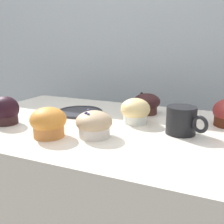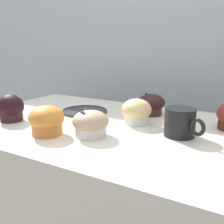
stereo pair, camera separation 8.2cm
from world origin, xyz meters
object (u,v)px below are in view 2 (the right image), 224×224
(muffin_front_right, at_px, (151,104))
(muffin_back_center, at_px, (136,112))
(coffee_cup, at_px, (180,122))
(muffin_back_right, at_px, (11,109))
(muffin_back_left, at_px, (91,123))
(serving_plate, at_px, (85,111))
(muffin_front_center, at_px, (47,121))

(muffin_front_right, height_order, muffin_back_center, muffin_back_center)
(muffin_front_right, xyz_separation_m, coffee_cup, (0.16, -0.19, 0.00))
(muffin_back_right, distance_m, coffee_cup, 0.55)
(muffin_back_left, distance_m, coffee_cup, 0.25)
(muffin_back_right, xyz_separation_m, muffin_back_center, (0.38, 0.18, -0.00))
(muffin_back_right, height_order, serving_plate, muffin_back_right)
(muffin_back_center, relative_size, coffee_cup, 0.79)
(muffin_back_right, xyz_separation_m, serving_plate, (0.15, 0.22, -0.04))
(muffin_front_right, bearing_deg, muffin_back_center, -89.75)
(muffin_front_right, distance_m, muffin_back_center, 0.13)
(muffin_back_left, distance_m, serving_plate, 0.27)
(muffin_back_left, bearing_deg, muffin_front_right, 78.47)
(muffin_back_right, bearing_deg, muffin_back_left, 1.32)
(muffin_back_left, distance_m, muffin_back_center, 0.18)
(serving_plate, bearing_deg, coffee_cup, -13.28)
(muffin_front_right, bearing_deg, serving_plate, -158.13)
(serving_plate, bearing_deg, muffin_back_center, -9.25)
(muffin_front_right, height_order, coffee_cup, coffee_cup)
(muffin_back_left, relative_size, muffin_back_center, 1.07)
(muffin_back_right, distance_m, serving_plate, 0.27)
(coffee_cup, bearing_deg, muffin_front_right, 130.35)
(muffin_back_left, relative_size, coffee_cup, 0.84)
(muffin_front_center, distance_m, muffin_back_center, 0.29)
(muffin_back_center, height_order, serving_plate, muffin_back_center)
(coffee_cup, bearing_deg, muffin_back_left, -151.89)
(muffin_back_right, bearing_deg, muffin_front_right, 39.21)
(muffin_back_right, distance_m, muffin_front_right, 0.49)
(coffee_cup, bearing_deg, serving_plate, 166.72)
(muffin_back_left, xyz_separation_m, serving_plate, (-0.17, 0.21, -0.03))
(muffin_front_center, xyz_separation_m, muffin_front_right, (0.18, 0.36, -0.00))
(muffin_front_right, relative_size, muffin_back_center, 1.03)
(muffin_front_center, distance_m, muffin_back_right, 0.21)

